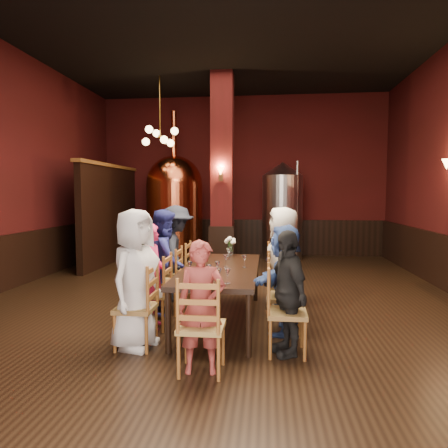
# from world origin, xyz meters

# --- Properties ---
(room) EXTENTS (10.00, 10.02, 4.50)m
(room) POSITION_xyz_m (0.00, 0.00, 2.25)
(room) COLOR black
(room) RESTS_ON ground
(wainscot_back) EXTENTS (7.90, 0.08, 1.00)m
(wainscot_back) POSITION_xyz_m (0.00, 4.96, 0.50)
(wainscot_back) COLOR black
(wainscot_back) RESTS_ON ground
(column) EXTENTS (0.58, 0.58, 4.50)m
(column) POSITION_xyz_m (-0.30, 2.80, 2.25)
(column) COLOR #440E0F
(column) RESTS_ON ground
(partition) EXTENTS (0.22, 3.50, 2.40)m
(partition) POSITION_xyz_m (-3.20, 3.20, 1.20)
(partition) COLOR black
(partition) RESTS_ON ground
(pendant_cluster) EXTENTS (0.90, 0.90, 1.70)m
(pendant_cluster) POSITION_xyz_m (-1.80, 2.90, 3.10)
(pendant_cluster) COLOR #A57226
(pendant_cluster) RESTS_ON room
(sconce_column) EXTENTS (0.20, 0.20, 0.36)m
(sconce_column) POSITION_xyz_m (-0.30, 2.50, 2.20)
(sconce_column) COLOR black
(sconce_column) RESTS_ON column
(dining_table) EXTENTS (1.01, 2.40, 0.75)m
(dining_table) POSITION_xyz_m (0.12, -1.16, 0.69)
(dining_table) COLOR black
(dining_table) RESTS_ON ground
(chair_0) EXTENTS (0.46, 0.46, 0.92)m
(chair_0) POSITION_xyz_m (-0.73, -2.16, 0.46)
(chair_0) COLOR brown
(chair_0) RESTS_ON ground
(person_0) EXTENTS (0.69, 0.88, 1.58)m
(person_0) POSITION_xyz_m (-0.73, -2.16, 0.79)
(person_0) COLOR silver
(person_0) RESTS_ON ground
(chair_1) EXTENTS (0.46, 0.46, 0.92)m
(chair_1) POSITION_xyz_m (-0.73, -1.49, 0.46)
(chair_1) COLOR brown
(chair_1) RESTS_ON ground
(person_1) EXTENTS (0.40, 0.54, 1.37)m
(person_1) POSITION_xyz_m (-0.73, -1.49, 0.68)
(person_1) COLOR #C82253
(person_1) RESTS_ON ground
(chair_2) EXTENTS (0.46, 0.46, 0.92)m
(chair_2) POSITION_xyz_m (-0.73, -0.83, 0.46)
(chair_2) COLOR brown
(chair_2) RESTS_ON ground
(person_2) EXTENTS (0.46, 0.78, 1.52)m
(person_2) POSITION_xyz_m (-0.73, -0.83, 0.76)
(person_2) COLOR navy
(person_2) RESTS_ON ground
(chair_3) EXTENTS (0.46, 0.46, 0.92)m
(chair_3) POSITION_xyz_m (-0.73, -0.16, 0.46)
(chair_3) COLOR brown
(chair_3) RESTS_ON ground
(person_3) EXTENTS (0.87, 1.14, 1.56)m
(person_3) POSITION_xyz_m (-0.73, -0.16, 0.78)
(person_3) COLOR black
(person_3) RESTS_ON ground
(chair_4) EXTENTS (0.46, 0.46, 0.92)m
(chair_4) POSITION_xyz_m (0.97, -2.16, 0.46)
(chair_4) COLOR brown
(chair_4) RESTS_ON ground
(person_4) EXTENTS (0.59, 0.86, 1.36)m
(person_4) POSITION_xyz_m (0.97, -2.16, 0.68)
(person_4) COLOR black
(person_4) RESTS_ON ground
(chair_5) EXTENTS (0.46, 0.46, 0.92)m
(chair_5) POSITION_xyz_m (0.97, -1.49, 0.46)
(chair_5) COLOR brown
(chair_5) RESTS_ON ground
(person_5) EXTENTS (0.81, 1.33, 1.37)m
(person_5) POSITION_xyz_m (0.97, -1.49, 0.68)
(person_5) COLOR #2C4686
(person_5) RESTS_ON ground
(chair_6) EXTENTS (0.46, 0.46, 0.92)m
(chair_6) POSITION_xyz_m (0.97, -0.83, 0.46)
(chair_6) COLOR brown
(chair_6) RESTS_ON ground
(person_6) EXTENTS (0.50, 0.76, 1.56)m
(person_6) POSITION_xyz_m (0.97, -0.83, 0.78)
(person_6) COLOR silver
(person_6) RESTS_ON ground
(chair_7) EXTENTS (0.46, 0.46, 0.92)m
(chair_7) POSITION_xyz_m (0.97, -0.16, 0.46)
(chair_7) COLOR brown
(chair_7) RESTS_ON ground
(person_7) EXTENTS (0.53, 0.79, 1.49)m
(person_7) POSITION_xyz_m (0.97, -0.16, 0.74)
(person_7) COLOR black
(person_7) RESTS_ON ground
(chair_8) EXTENTS (0.46, 0.46, 0.92)m
(chair_8) POSITION_xyz_m (0.12, -2.71, 0.46)
(chair_8) COLOR brown
(chair_8) RESTS_ON ground
(person_8) EXTENTS (0.51, 0.37, 1.30)m
(person_8) POSITION_xyz_m (0.12, -2.71, 0.65)
(person_8) COLOR maroon
(person_8) RESTS_ON ground
(copper_kettle) EXTENTS (1.75, 1.75, 3.87)m
(copper_kettle) POSITION_xyz_m (-1.69, 3.86, 1.41)
(copper_kettle) COLOR black
(copper_kettle) RESTS_ON ground
(steel_vessel) EXTENTS (1.15, 1.15, 2.58)m
(steel_vessel) POSITION_xyz_m (1.14, 4.25, 1.29)
(steel_vessel) COLOR #B2B2B7
(steel_vessel) RESTS_ON ground
(rose_vase) EXTENTS (0.19, 0.19, 0.32)m
(rose_vase) POSITION_xyz_m (0.16, -0.16, 0.96)
(rose_vase) COLOR white
(rose_vase) RESTS_ON dining_table
(wine_glass_0) EXTENTS (0.07, 0.07, 0.17)m
(wine_glass_0) POSITION_xyz_m (-0.09, -1.35, 0.83)
(wine_glass_0) COLOR white
(wine_glass_0) RESTS_ON dining_table
(wine_glass_1) EXTENTS (0.07, 0.07, 0.17)m
(wine_glass_1) POSITION_xyz_m (0.16, -0.49, 0.83)
(wine_glass_1) COLOR white
(wine_glass_1) RESTS_ON dining_table
(wine_glass_2) EXTENTS (0.07, 0.07, 0.17)m
(wine_glass_2) POSITION_xyz_m (0.31, -2.12, 0.83)
(wine_glass_2) COLOR white
(wine_glass_2) RESTS_ON dining_table
(wine_glass_3) EXTENTS (0.07, 0.07, 0.17)m
(wine_glass_3) POSITION_xyz_m (0.14, -1.67, 0.83)
(wine_glass_3) COLOR white
(wine_glass_3) RESTS_ON dining_table
(wine_glass_4) EXTENTS (0.07, 0.07, 0.17)m
(wine_glass_4) POSITION_xyz_m (-0.19, -1.71, 0.83)
(wine_glass_4) COLOR white
(wine_glass_4) RESTS_ON dining_table
(wine_glass_5) EXTENTS (0.07, 0.07, 0.17)m
(wine_glass_5) POSITION_xyz_m (0.19, -1.12, 0.83)
(wine_glass_5) COLOR white
(wine_glass_5) RESTS_ON dining_table
(wine_glass_6) EXTENTS (0.07, 0.07, 0.17)m
(wine_glass_6) POSITION_xyz_m (0.22, -2.10, 0.83)
(wine_glass_6) COLOR white
(wine_glass_6) RESTS_ON dining_table
(wine_glass_7) EXTENTS (0.07, 0.07, 0.17)m
(wine_glass_7) POSITION_xyz_m (0.44, -1.14, 0.83)
(wine_glass_7) COLOR white
(wine_glass_7) RESTS_ON dining_table
(wine_glass_8) EXTENTS (0.07, 0.07, 0.17)m
(wine_glass_8) POSITION_xyz_m (0.08, -1.90, 0.83)
(wine_glass_8) COLOR white
(wine_glass_8) RESTS_ON dining_table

